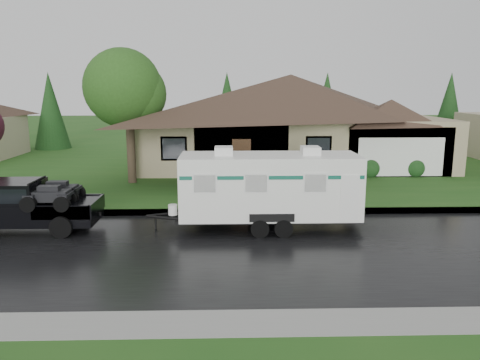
% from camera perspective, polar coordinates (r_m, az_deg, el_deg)
% --- Properties ---
extents(ground, '(140.00, 140.00, 0.00)m').
position_cam_1_polar(ground, '(16.66, 5.41, -6.09)').
color(ground, '#22531A').
rests_on(ground, ground).
extents(road, '(140.00, 8.00, 0.01)m').
position_cam_1_polar(road, '(14.77, 6.35, -8.37)').
color(road, black).
rests_on(road, ground).
extents(curb, '(140.00, 0.50, 0.15)m').
position_cam_1_polar(curb, '(18.78, 4.59, -3.84)').
color(curb, gray).
rests_on(curb, ground).
extents(lawn, '(140.00, 26.00, 0.15)m').
position_cam_1_polar(lawn, '(31.23, 2.12, 2.23)').
color(lawn, '#22531A').
rests_on(lawn, ground).
extents(house_main, '(19.44, 10.80, 6.90)m').
position_cam_1_polar(house_main, '(29.96, 6.74, 8.55)').
color(house_main, tan).
rests_on(house_main, lawn).
extents(tree_left_green, '(3.93, 3.93, 6.51)m').
position_cam_1_polar(tree_left_green, '(24.20, -13.44, 10.26)').
color(tree_left_green, '#382B1E').
rests_on(tree_left_green, lawn).
extents(shrub_row, '(13.60, 1.00, 1.00)m').
position_cam_1_polar(shrub_row, '(25.76, 7.38, 1.52)').
color(shrub_row, '#143814').
rests_on(shrub_row, lawn).
extents(pickup_truck, '(5.31, 2.02, 1.77)m').
position_cam_1_polar(pickup_truck, '(18.05, -25.50, -2.68)').
color(pickup_truck, black).
rests_on(pickup_truck, ground).
extents(travel_trailer, '(6.55, 2.30, 2.94)m').
position_cam_1_polar(travel_trailer, '(16.43, 3.59, -0.69)').
color(travel_trailer, white).
rests_on(travel_trailer, ground).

